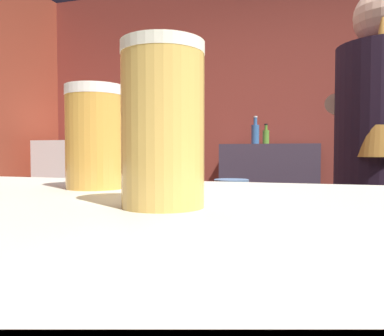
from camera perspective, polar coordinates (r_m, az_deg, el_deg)
The scene contains 10 objects.
wall_back at distance 3.58m, azimuth 16.13°, elevation 6.41°, with size 5.20×0.10×2.70m, color maroon.
prep_counter at distance 2.15m, azimuth 24.82°, elevation -15.21°, with size 2.10×0.60×0.90m, color brown.
back_shelf at distance 3.35m, azimuth 11.62°, elevation -6.44°, with size 0.82×0.36×1.16m, color #3C3241.
mini_fridge at distance 3.81m, azimuth -17.11°, elevation -5.14°, with size 0.57×0.58×1.20m.
bartender at distance 1.60m, azimuth 26.60°, elevation -1.37°, with size 0.48×0.54×1.71m.
mixing_bowl at distance 2.01m, azimuth 5.96°, elevation -2.44°, with size 0.18×0.18×0.05m, color #4C6C93.
pint_glass_near at distance 0.51m, azimuth -14.39°, elevation 4.49°, with size 0.08×0.08×0.13m.
pint_glass_far at distance 0.32m, azimuth -4.42°, elevation 6.40°, with size 0.07×0.07×0.14m.
bottle_soy at distance 3.32m, azimuth 9.53°, elevation 5.18°, with size 0.07×0.07×0.24m.
bottle_vinegar at distance 3.30m, azimuth 11.10°, elevation 4.72°, with size 0.05×0.05×0.17m.
Camera 1 is at (0.06, -1.37, 1.09)m, focal length 35.33 mm.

